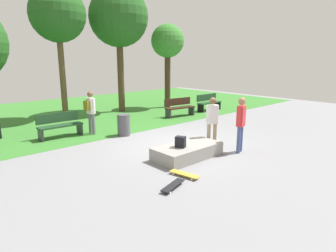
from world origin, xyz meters
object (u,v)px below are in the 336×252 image
pedestrian_with_backpack (90,109)px  park_bench_center_lawn (179,107)px  skateboard_spare (173,185)px  skateboard_by_ledge (184,174)px  park_bench_far_right (60,125)px  concrete_ledge (187,151)px  trash_bin (124,125)px  skater_performing_trick (241,121)px  tree_tall_oak (168,43)px  tree_young_birch (58,15)px  skater_watching (212,119)px  tree_slender_maple (119,18)px  park_bench_by_oak (208,102)px  backpack_on_ledge (180,142)px

pedestrian_with_backpack → park_bench_center_lawn: bearing=2.8°
skateboard_spare → pedestrian_with_backpack: bearing=80.0°
skateboard_by_ledge → park_bench_far_right: (-0.76, 5.75, 0.42)m
concrete_ledge → skateboard_spare: size_ratio=2.54×
skateboard_by_ledge → pedestrian_with_backpack: size_ratio=0.50×
trash_bin → skateboard_by_ledge: bearing=-104.7°
skater_performing_trick → skateboard_by_ledge: bearing=-175.7°
skateboard_spare → skateboard_by_ledge: bearing=23.9°
pedestrian_with_backpack → skateboard_spare: bearing=-100.0°
skateboard_spare → tree_tall_oak: (7.47, 8.39, 3.66)m
concrete_ledge → park_bench_far_right: 5.15m
tree_tall_oak → pedestrian_with_backpack: bearing=-157.2°
skater_performing_trick → skateboard_spare: bearing=-171.5°
pedestrian_with_backpack → park_bench_far_right: bearing=160.9°
concrete_ledge → trash_bin: 3.42m
skater_performing_trick → tree_young_birch: tree_young_birch is taller
skateboard_by_ledge → park_bench_far_right: size_ratio=0.51×
skater_watching → trash_bin: size_ratio=2.05×
skateboard_spare → tree_slender_maple: 11.31m
skater_performing_trick → tree_tall_oak: size_ratio=0.36×
skater_watching → skater_performing_trick: bearing=-73.4°
tree_slender_maple → pedestrian_with_backpack: bearing=-137.1°
skater_performing_trick → park_bench_by_oak: 7.48m
park_bench_by_oak → tree_tall_oak: bearing=110.9°
skater_watching → skateboard_by_ledge: size_ratio=2.03×
backpack_on_ledge → skateboard_by_ledge: 1.31m
skater_watching → concrete_ledge: bearing=-173.0°
park_bench_by_oak → skater_performing_trick: bearing=-132.6°
concrete_ledge → tree_slender_maple: (2.92, 7.84, 4.72)m
skater_watching → tree_tall_oak: 8.71m
tree_slender_maple → trash_bin: size_ratio=7.99×
tree_young_birch → park_bench_far_right: bearing=-116.6°
trash_bin → tree_tall_oak: bearing=33.5°
skater_performing_trick → skater_watching: bearing=106.6°
backpack_on_ledge → tree_young_birch: (0.10, 8.10, 4.24)m
tree_tall_oak → trash_bin: 7.56m
backpack_on_ledge → tree_tall_oak: size_ratio=0.07×
skater_watching → skateboard_by_ledge: (-2.41, -1.10, -0.91)m
skateboard_spare → pedestrian_with_backpack: 5.83m
park_bench_far_right → tree_young_birch: size_ratio=0.26×
skateboard_spare → park_bench_far_right: size_ratio=0.51×
trash_bin → park_bench_center_lawn: bearing=16.6°
tree_tall_oak → tree_slender_maple: 3.12m
tree_tall_oak → tree_young_birch: (-5.92, 0.93, 1.06)m
skater_watching → park_bench_by_oak: size_ratio=1.04×
tree_tall_oak → park_bench_by_oak: bearing=-69.1°
skateboard_spare → tree_tall_oak: tree_tall_oak is taller
skateboard_by_ledge → trash_bin: 4.52m
skateboard_by_ledge → skater_performing_trick: bearing=4.3°
skateboard_by_ledge → pedestrian_with_backpack: pedestrian_with_backpack is taller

